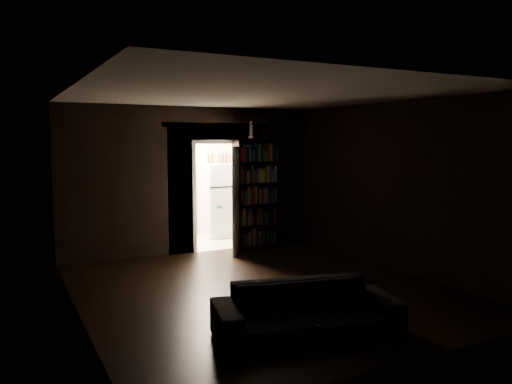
% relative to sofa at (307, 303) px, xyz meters
% --- Properties ---
extents(ground, '(5.50, 5.50, 0.00)m').
position_rel_sofa_xyz_m(ground, '(0.37, 1.75, -0.39)').
color(ground, black).
rests_on(ground, ground).
extents(room_walls, '(5.02, 5.61, 2.84)m').
position_rel_sofa_xyz_m(room_walls, '(0.36, 2.82, 1.29)').
color(room_walls, black).
rests_on(room_walls, ground).
extents(kitchen_alcove, '(2.20, 1.80, 2.60)m').
position_rel_sofa_xyz_m(kitchen_alcove, '(0.87, 5.62, 0.82)').
color(kitchen_alcove, beige).
rests_on(kitchen_alcove, ground).
extents(sofa, '(2.18, 1.32, 0.78)m').
position_rel_sofa_xyz_m(sofa, '(0.00, 0.00, 0.00)').
color(sofa, black).
rests_on(sofa, ground).
extents(bookshelf, '(0.94, 0.48, 2.20)m').
position_rel_sofa_xyz_m(bookshelf, '(1.62, 4.30, 0.71)').
color(bookshelf, black).
rests_on(bookshelf, ground).
extents(refrigerator, '(0.87, 0.82, 1.65)m').
position_rel_sofa_xyz_m(refrigerator, '(1.47, 5.78, 0.43)').
color(refrigerator, silver).
rests_on(refrigerator, ground).
extents(door, '(0.50, 0.74, 2.05)m').
position_rel_sofa_xyz_m(door, '(1.11, 4.12, 0.63)').
color(door, white).
rests_on(door, ground).
extents(figurine, '(0.13, 0.13, 0.33)m').
position_rel_sofa_xyz_m(figurine, '(1.50, 4.26, 1.98)').
color(figurine, silver).
rests_on(figurine, bookshelf).
extents(bottles, '(0.70, 0.18, 0.28)m').
position_rel_sofa_xyz_m(bottles, '(1.48, 5.78, 1.40)').
color(bottles, black).
rests_on(bottles, refrigerator).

